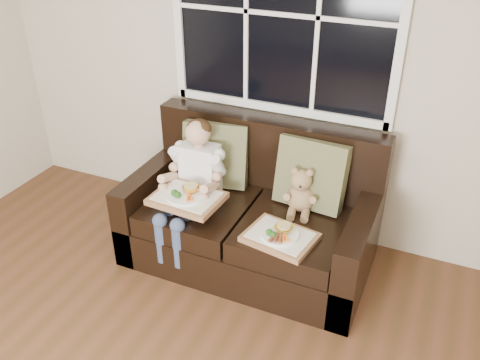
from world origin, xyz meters
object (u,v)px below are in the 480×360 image
at_px(loveseat, 252,219).
at_px(teddy_bear, 300,193).
at_px(child, 193,175).
at_px(tray_left, 187,197).
at_px(tray_right, 280,236).

relative_size(loveseat, teddy_bear, 5.05).
bearing_deg(child, tray_left, -76.40).
distance_m(child, tray_left, 0.19).
bearing_deg(tray_left, teddy_bear, 29.79).
bearing_deg(tray_left, child, 107.02).
height_order(child, tray_right, child).
bearing_deg(tray_left, tray_right, 0.61).
relative_size(loveseat, child, 1.95).
bearing_deg(child, loveseat, 16.78).
distance_m(loveseat, tray_left, 0.53).
xyz_separation_m(tray_left, tray_right, (0.68, -0.03, -0.10)).
xyz_separation_m(loveseat, tray_left, (-0.35, -0.29, 0.27)).
bearing_deg(loveseat, tray_left, -140.43).
relative_size(teddy_bear, tray_left, 0.70).
distance_m(teddy_bear, tray_right, 0.39).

